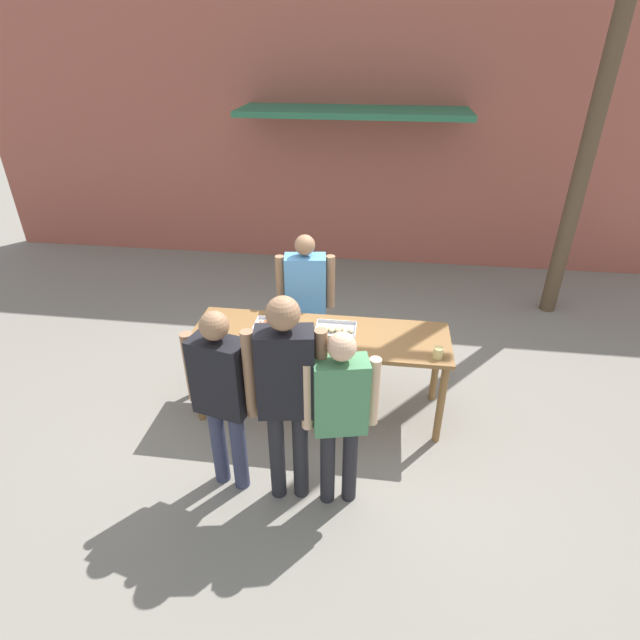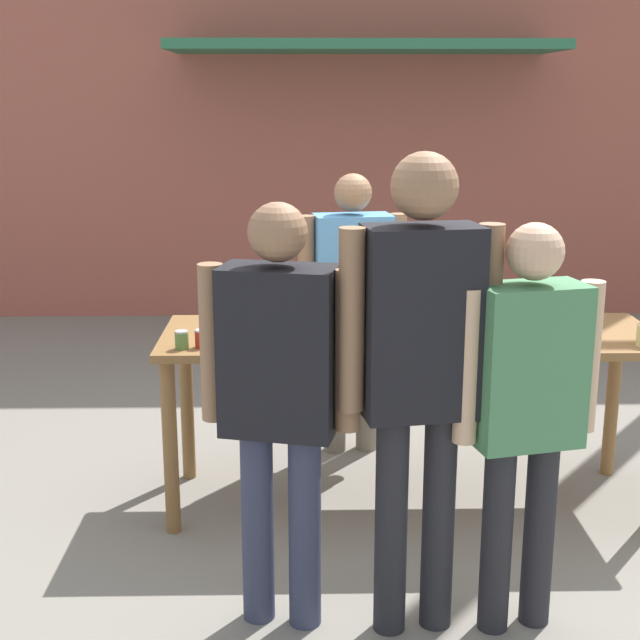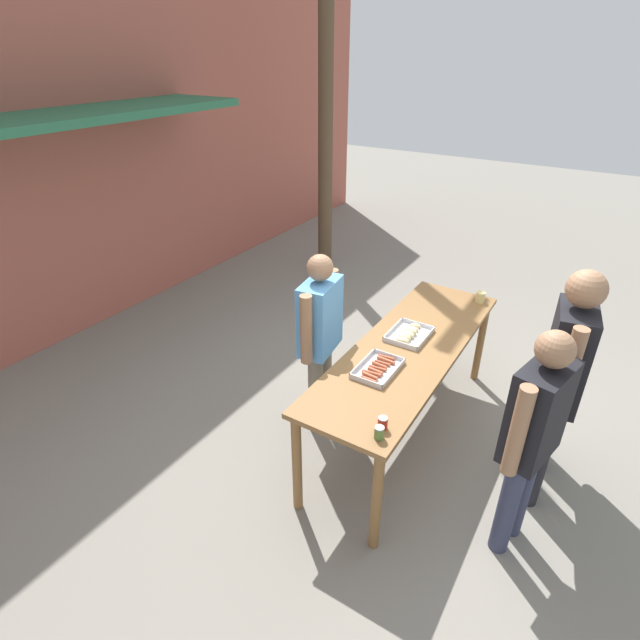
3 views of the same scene
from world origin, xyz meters
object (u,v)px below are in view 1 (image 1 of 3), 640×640
object	(u,v)px
food_tray_buns	(334,329)
person_customer_holding_hotdog	(222,390)
person_server_behind_table	(306,294)
person_customer_waiting_in_line	(286,387)
utility_pole	(620,25)
person_customer_with_cup	(340,408)
beer_cup	(438,353)
condiment_jar_mustard	(199,337)
food_tray_sausages	(275,326)
condiment_jar_ketchup	(209,336)

from	to	relation	value
food_tray_buns	person_customer_holding_hotdog	bearing A→B (deg)	-123.61
person_server_behind_table	person_customer_holding_hotdog	size ratio (longest dim) A/B	0.97
person_customer_waiting_in_line	utility_pole	distance (m)	5.23
person_customer_holding_hotdog	person_customer_with_cup	world-z (taller)	person_customer_holding_hotdog
beer_cup	utility_pole	world-z (taller)	utility_pole
utility_pole	condiment_jar_mustard	bearing A→B (deg)	-144.59
food_tray_sausages	person_customer_holding_hotdog	distance (m)	1.13
food_tray_sausages	person_customer_holding_hotdog	bearing A→B (deg)	-98.81
condiment_jar_mustard	condiment_jar_ketchup	world-z (taller)	same
food_tray_sausages	person_customer_holding_hotdog	size ratio (longest dim) A/B	0.24
person_customer_waiting_in_line	person_server_behind_table	bearing A→B (deg)	-94.60
person_server_behind_table	person_customer_with_cup	bearing A→B (deg)	-81.21
condiment_jar_mustard	person_customer_with_cup	bearing A→B (deg)	-31.42
food_tray_sausages	condiment_jar_ketchup	distance (m)	0.63
food_tray_sausages	utility_pole	size ratio (longest dim) A/B	0.06
person_customer_holding_hotdog	person_customer_with_cup	xyz separation A→B (m)	(0.91, -0.05, -0.04)
condiment_jar_ketchup	person_server_behind_table	xyz separation A→B (m)	(0.74, 0.93, 0.02)
beer_cup	condiment_jar_mustard	bearing A→B (deg)	-179.69
food_tray_buns	beer_cup	world-z (taller)	beer_cup
condiment_jar_mustard	condiment_jar_ketchup	bearing A→B (deg)	12.47
person_customer_holding_hotdog	person_customer_waiting_in_line	size ratio (longest dim) A/B	0.90
food_tray_buns	beer_cup	size ratio (longest dim) A/B	3.92
beer_cup	person_customer_with_cup	size ratio (longest dim) A/B	0.06
food_tray_buns	utility_pole	world-z (taller)	utility_pole
person_customer_waiting_in_line	condiment_jar_ketchup	bearing A→B (deg)	-53.42
condiment_jar_mustard	condiment_jar_ketchup	distance (m)	0.09
food_tray_sausages	person_server_behind_table	xyz separation A→B (m)	(0.19, 0.62, 0.04)
food_tray_buns	person_server_behind_table	bearing A→B (deg)	121.08
condiment_jar_ketchup	utility_pole	bearing A→B (deg)	35.84
food_tray_sausages	person_customer_waiting_in_line	bearing A→B (deg)	-73.84
food_tray_sausages	condiment_jar_ketchup	bearing A→B (deg)	-151.02
condiment_jar_mustard	person_customer_with_cup	distance (m)	1.61
food_tray_sausages	condiment_jar_mustard	bearing A→B (deg)	-153.10
condiment_jar_mustard	person_customer_holding_hotdog	xyz separation A→B (m)	(0.47, -0.79, 0.05)
utility_pole	condiment_jar_ketchup	bearing A→B (deg)	-144.16
condiment_jar_ketchup	person_customer_waiting_in_line	distance (m)	1.25
person_server_behind_table	person_customer_with_cup	xyz separation A→B (m)	(0.54, -1.79, -0.00)
beer_cup	utility_pole	bearing A→B (deg)	57.26
food_tray_sausages	person_customer_with_cup	xyz separation A→B (m)	(0.74, -1.17, 0.04)
condiment_jar_ketchup	person_server_behind_table	world-z (taller)	person_server_behind_table
food_tray_sausages	condiment_jar_mustard	distance (m)	0.72
food_tray_buns	person_customer_waiting_in_line	xyz separation A→B (m)	(-0.23, -1.17, 0.19)
person_customer_holding_hotdog	person_server_behind_table	bearing A→B (deg)	-88.77
food_tray_sausages	person_customer_waiting_in_line	size ratio (longest dim) A/B	0.22
food_tray_buns	utility_pole	size ratio (longest dim) A/B	0.06
person_customer_with_cup	food_tray_buns	bearing A→B (deg)	-94.95
beer_cup	person_customer_with_cup	world-z (taller)	person_customer_with_cup
person_server_behind_table	utility_pole	distance (m)	4.38
beer_cup	person_customer_waiting_in_line	distance (m)	1.46
person_server_behind_table	utility_pole	bearing A→B (deg)	22.69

